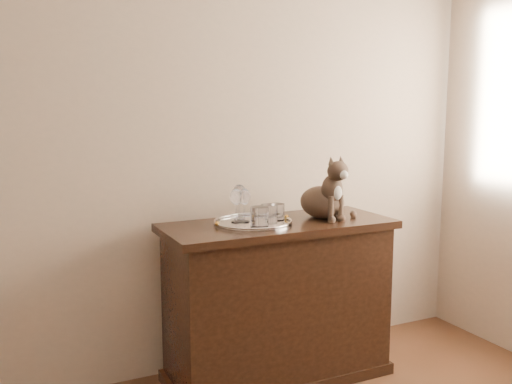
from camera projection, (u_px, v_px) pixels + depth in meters
wall_back at (145, 124)px, 2.88m from camera, size 4.00×0.10×2.70m
sideboard at (278, 301)px, 3.00m from camera, size 1.20×0.50×0.85m
tray at (253, 223)px, 2.90m from camera, size 0.40×0.40×0.01m
wine_glass_a at (236, 206)px, 2.88m from camera, size 0.07×0.07×0.17m
wine_glass_b at (239, 202)px, 2.97m from camera, size 0.07×0.07×0.18m
wine_glass_d at (244, 205)px, 2.89m from camera, size 0.07×0.07×0.17m
tumbler_a at (269, 214)px, 2.86m from camera, size 0.09×0.09×0.10m
tumbler_b at (259, 217)px, 2.77m from camera, size 0.09×0.09×0.10m
tumbler_c at (277, 212)px, 2.93m from camera, size 0.08×0.08×0.09m
cat at (322, 186)px, 3.03m from camera, size 0.36×0.34×0.34m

